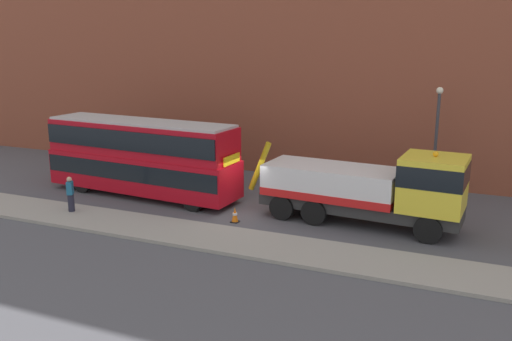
% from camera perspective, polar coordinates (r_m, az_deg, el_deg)
% --- Properties ---
extents(ground_plane, '(120.00, 120.00, 0.00)m').
position_cam_1_polar(ground_plane, '(26.51, -0.74, -4.24)').
color(ground_plane, '#4C4C51').
extents(near_kerb, '(60.00, 2.80, 0.15)m').
position_cam_1_polar(near_kerb, '(22.92, -4.96, -7.06)').
color(near_kerb, gray).
rests_on(near_kerb, ground_plane).
extents(building_facade, '(60.00, 1.50, 16.00)m').
position_cam_1_polar(building_facade, '(32.79, 5.02, 13.51)').
color(building_facade, brown).
rests_on(building_facade, ground_plane).
extents(recovery_tow_truck, '(10.22, 3.30, 3.67)m').
position_cam_1_polar(recovery_tow_truck, '(24.54, 11.94, -1.75)').
color(recovery_tow_truck, '#2D2D2D').
rests_on(recovery_tow_truck, ground_plane).
extents(double_decker_bus, '(11.17, 3.36, 4.06)m').
position_cam_1_polar(double_decker_bus, '(29.12, -12.07, 1.64)').
color(double_decker_bus, '#B70C19').
rests_on(double_decker_bus, ground_plane).
extents(pedestrian_onlooker, '(0.42, 0.48, 1.71)m').
position_cam_1_polar(pedestrian_onlooker, '(27.14, -19.09, -2.42)').
color(pedestrian_onlooker, '#232333').
rests_on(pedestrian_onlooker, near_kerb).
extents(traffic_cone_near_bus, '(0.36, 0.36, 0.72)m').
position_cam_1_polar(traffic_cone_near_bus, '(24.76, -2.26, -4.75)').
color(traffic_cone_near_bus, orange).
rests_on(traffic_cone_near_bus, ground_plane).
extents(street_lamp, '(0.36, 0.36, 5.83)m').
position_cam_1_polar(street_lamp, '(29.47, 18.60, 3.82)').
color(street_lamp, '#38383D').
rests_on(street_lamp, ground_plane).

